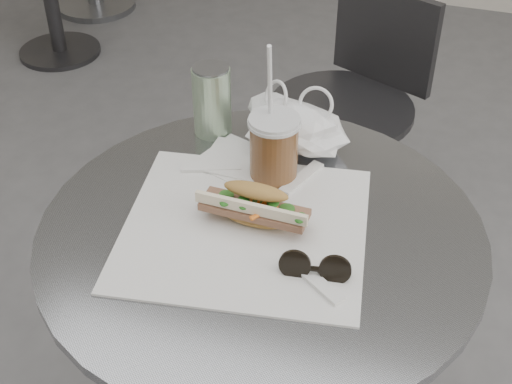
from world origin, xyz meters
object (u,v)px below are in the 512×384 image
(banh_mi, at_px, (255,206))
(iced_coffee, at_px, (274,147))
(cafe_table, at_px, (261,335))
(chair_far, at_px, (346,142))
(sunglasses, at_px, (315,268))
(drink_can, at_px, (212,100))

(banh_mi, relative_size, iced_coffee, 0.83)
(cafe_table, height_order, chair_far, chair_far)
(chair_far, height_order, iced_coffee, iced_coffee)
(sunglasses, bearing_deg, cafe_table, 135.96)
(sunglasses, height_order, drink_can, drink_can)
(iced_coffee, height_order, sunglasses, iced_coffee)
(banh_mi, relative_size, sunglasses, 2.00)
(sunglasses, xyz_separation_m, drink_can, (-0.30, 0.34, 0.05))
(chair_far, xyz_separation_m, banh_mi, (0.00, -0.87, 0.43))
(iced_coffee, height_order, drink_can, iced_coffee)
(chair_far, bearing_deg, iced_coffee, 112.57)
(chair_far, height_order, drink_can, drink_can)
(cafe_table, distance_m, sunglasses, 0.33)
(iced_coffee, bearing_deg, sunglasses, -59.02)
(sunglasses, bearing_deg, drink_can, 123.82)
(iced_coffee, bearing_deg, drink_can, 145.36)
(banh_mi, height_order, iced_coffee, iced_coffee)
(cafe_table, bearing_deg, banh_mi, 151.47)
(chair_far, bearing_deg, cafe_table, 114.15)
(iced_coffee, relative_size, drink_can, 1.91)
(cafe_table, relative_size, banh_mi, 3.32)
(cafe_table, relative_size, chair_far, 0.99)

